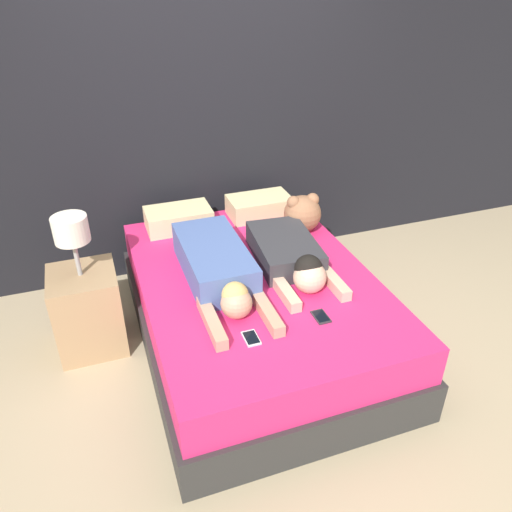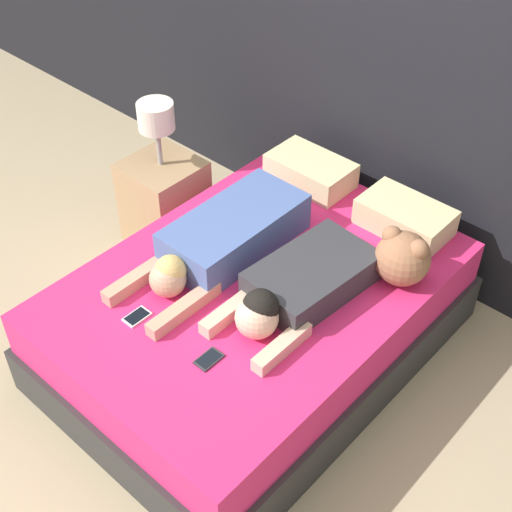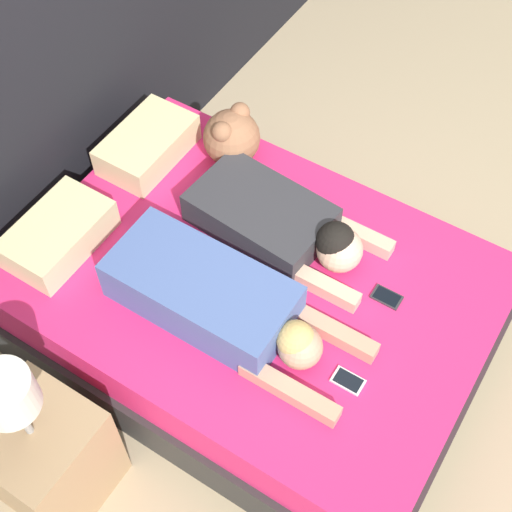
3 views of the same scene
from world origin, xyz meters
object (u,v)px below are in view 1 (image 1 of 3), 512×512
at_px(bed, 256,309).
at_px(pillow_head_right, 259,206).
at_px(person_right, 291,257).
at_px(pillow_head_left, 179,218).
at_px(plush_toy, 302,213).
at_px(cell_phone_left, 251,338).
at_px(person_left, 218,267).
at_px(cell_phone_right, 321,317).
at_px(nightstand, 87,306).

relative_size(bed, pillow_head_right, 4.29).
xyz_separation_m(bed, person_right, (0.25, 0.01, 0.36)).
xyz_separation_m(bed, pillow_head_left, (-0.33, 0.84, 0.35)).
bearing_deg(bed, plush_toy, 41.63).
distance_m(bed, plush_toy, 0.84).
bearing_deg(cell_phone_left, bed, 68.00).
height_order(bed, person_left, person_left).
bearing_deg(cell_phone_right, bed, 110.67).
height_order(person_left, cell_phone_left, person_left).
distance_m(pillow_head_right, cell_phone_right, 1.39).
relative_size(pillow_head_right, nightstand, 0.50).
bearing_deg(plush_toy, pillow_head_right, 120.38).
relative_size(pillow_head_left, plush_toy, 1.67).
xyz_separation_m(person_right, nightstand, (-1.33, 0.32, -0.29)).
xyz_separation_m(bed, plush_toy, (0.54, 0.48, 0.42)).
bearing_deg(bed, person_left, 174.39).
height_order(pillow_head_right, person_right, person_right).
bearing_deg(bed, cell_phone_left, -112.00).
xyz_separation_m(person_left, cell_phone_right, (0.45, -0.57, -0.10)).
xyz_separation_m(pillow_head_left, person_left, (0.08, -0.82, 0.03)).
relative_size(pillow_head_left, cell_phone_left, 3.82).
relative_size(bed, pillow_head_left, 4.29).
height_order(bed, cell_phone_right, cell_phone_right).
height_order(cell_phone_left, plush_toy, plush_toy).
height_order(person_left, nightstand, nightstand).
distance_m(person_right, cell_phone_left, 0.78).
bearing_deg(plush_toy, bed, -138.37).
bearing_deg(pillow_head_right, person_right, -95.23).
distance_m(person_right, nightstand, 1.40).
relative_size(bed, cell_phone_right, 16.36).
relative_size(pillow_head_left, nightstand, 0.50).
bearing_deg(nightstand, pillow_head_left, 34.22).
distance_m(cell_phone_left, plush_toy, 1.33).
height_order(pillow_head_left, cell_phone_left, pillow_head_left).
xyz_separation_m(pillow_head_right, cell_phone_left, (-0.57, -1.43, -0.07)).
xyz_separation_m(bed, nightstand, (-1.08, 0.33, 0.07)).
distance_m(pillow_head_right, cell_phone_left, 1.54).
xyz_separation_m(plush_toy, nightstand, (-1.62, -0.15, -0.35)).
relative_size(bed, nightstand, 2.12).
relative_size(person_right, cell_phone_left, 7.18).
bearing_deg(pillow_head_left, plush_toy, -22.57).
xyz_separation_m(pillow_head_left, cell_phone_left, (0.09, -1.43, -0.07)).
bearing_deg(person_right, pillow_head_left, 124.99).
height_order(person_right, cell_phone_right, person_right).
bearing_deg(pillow_head_right, pillow_head_left, 180.00).
relative_size(pillow_head_right, person_right, 0.53).
bearing_deg(cell_phone_right, person_left, 128.69).
distance_m(person_left, person_right, 0.50).
bearing_deg(pillow_head_right, cell_phone_left, -111.61).
relative_size(pillow_head_right, plush_toy, 1.67).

